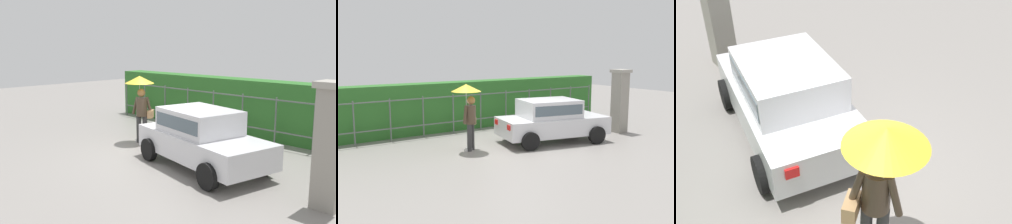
# 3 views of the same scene
# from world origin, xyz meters

# --- Properties ---
(ground_plane) EXTENTS (40.00, 40.00, 0.00)m
(ground_plane) POSITION_xyz_m (0.00, 0.00, 0.00)
(ground_plane) COLOR gray
(car) EXTENTS (3.96, 2.46, 1.48)m
(car) POSITION_xyz_m (1.35, 0.19, 0.80)
(car) COLOR silver
(car) RESTS_ON ground
(pedestrian) EXTENTS (0.92, 0.92, 2.11)m
(pedestrian) POSITION_xyz_m (-1.59, 0.72, 1.55)
(pedestrian) COLOR #333333
(pedestrian) RESTS_ON ground
(gate_pillar) EXTENTS (0.60, 0.60, 2.42)m
(gate_pillar) POSITION_xyz_m (4.63, -0.01, 1.24)
(gate_pillar) COLOR gray
(gate_pillar) RESTS_ON ground
(fence_section) EXTENTS (12.13, 0.05, 1.50)m
(fence_section) POSITION_xyz_m (0.41, 3.36, 0.83)
(fence_section) COLOR #59605B
(fence_section) RESTS_ON ground
(hedge_row) EXTENTS (13.08, 0.90, 1.90)m
(hedge_row) POSITION_xyz_m (0.41, 4.12, 0.95)
(hedge_row) COLOR #2D6B28
(hedge_row) RESTS_ON ground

